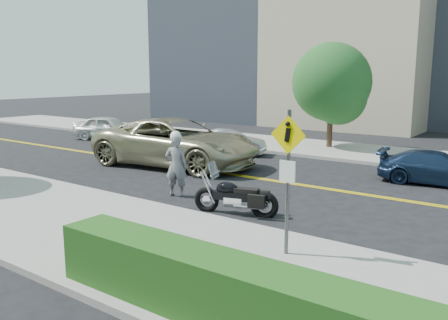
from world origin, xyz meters
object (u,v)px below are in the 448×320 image
Objects in this scene: suv at (176,142)px; motorcyclist at (176,164)px; pedestrian_sign at (288,169)px; parked_car_white at (108,128)px; motorcycle at (236,189)px; parked_car_silver at (228,142)px; parked_car_blue at (437,168)px.

motorcyclist is at bearing -145.18° from suv.
pedestrian_sign is at bearing -133.04° from suv.
parked_car_white is at bearing 150.07° from pedestrian_sign.
motorcycle is (-2.74, 2.11, -1.24)m from pedestrian_sign.
suv is (-8.74, 6.37, -0.96)m from pedestrian_sign.
parked_car_white is at bearing 69.67° from parked_car_silver.
motorcycle reaches higher than parked_car_silver.
parked_car_white is 18.26m from parked_car_blue.
motorcyclist reaches higher than motorcycle.
pedestrian_sign is at bearing 130.28° from motorcyclist.
pedestrian_sign is 1.43× the size of motorcyclist.
motorcyclist is at bearing -175.93° from parked_car_silver.
motorcycle is 9.81m from parked_car_silver.
parked_car_blue is at bearing 46.75° from motorcycle.
motorcyclist reaches higher than parked_car_white.
motorcyclist is 8.03m from parked_car_silver.
pedestrian_sign reaches higher than parked_car_white.
pedestrian_sign is 0.42× the size of suv.
pedestrian_sign is at bearing -53.86° from motorcycle.
parked_car_blue is (18.24, -0.72, -0.12)m from parked_car_white.
parked_car_silver is at bearing -8.41° from suv.
suv is at bearing -72.06° from motorcyclist.
motorcyclist is at bearing 154.12° from pedestrian_sign.
parked_car_white reaches higher than parked_car_silver.
suv is at bearing 98.77° from parked_car_blue.
motorcycle is 0.33× the size of suv.
suv is (-6.00, 4.26, 0.28)m from motorcycle.
parked_car_silver is at bearing 78.07° from parked_car_blue.
pedestrian_sign is 6.05m from motorcyclist.
motorcycle is 0.57× the size of parked_car_white.
motorcycle is 8.03m from parked_car_blue.
pedestrian_sign reaches higher than suv.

